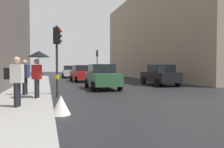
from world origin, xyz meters
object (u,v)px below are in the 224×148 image
(car_yellow_taxi, at_px, (69,71))
(pedestrian_with_grey_backpack, at_px, (24,75))
(pedestrian_with_black_backpack, at_px, (16,78))
(traffic_light_near_right, at_px, (57,48))
(car_green_estate, at_px, (102,77))
(car_white_compact, at_px, (69,72))
(warning_sign_triangle, at_px, (61,105))
(traffic_light_far_median, at_px, (97,59))
(car_red_sedan, at_px, (82,73))
(car_dark_suv, at_px, (160,75))
(pedestrian_with_umbrella, at_px, (38,61))

(car_yellow_taxi, relative_size, pedestrian_with_grey_backpack, 2.44)
(pedestrian_with_black_backpack, bearing_deg, traffic_light_near_right, 63.61)
(car_green_estate, xyz_separation_m, pedestrian_with_grey_backpack, (-4.88, -3.13, 0.29))
(car_white_compact, xyz_separation_m, warning_sign_triangle, (-2.68, -23.94, -0.55))
(traffic_light_far_median, relative_size, pedestrian_with_black_backpack, 2.25)
(car_red_sedan, distance_m, pedestrian_with_grey_backpack, 12.12)
(car_yellow_taxi, bearing_deg, pedestrian_with_grey_backpack, -100.67)
(car_yellow_taxi, xyz_separation_m, car_green_estate, (0.01, -22.72, 0.00))
(traffic_light_near_right, relative_size, car_dark_suv, 0.87)
(car_red_sedan, relative_size, pedestrian_with_grey_backpack, 2.44)
(pedestrian_with_umbrella, distance_m, warning_sign_triangle, 3.56)
(car_green_estate, bearing_deg, car_dark_suv, 13.42)
(car_red_sedan, distance_m, car_white_compact, 8.35)
(car_red_sedan, height_order, warning_sign_triangle, car_red_sedan)
(car_green_estate, bearing_deg, car_yellow_taxi, 90.03)
(traffic_light_far_median, height_order, warning_sign_triangle, traffic_light_far_median)
(pedestrian_with_grey_backpack, bearing_deg, pedestrian_with_umbrella, -60.88)
(car_yellow_taxi, bearing_deg, pedestrian_with_black_backpack, -99.34)
(pedestrian_with_black_backpack, bearing_deg, pedestrian_with_grey_backpack, 91.00)
(car_red_sedan, height_order, car_white_compact, same)
(traffic_light_near_right, bearing_deg, car_red_sedan, 74.93)
(pedestrian_with_black_backpack, bearing_deg, warning_sign_triangle, -35.27)
(traffic_light_near_right, xyz_separation_m, car_dark_suv, (8.66, 4.63, -1.67))
(car_red_sedan, relative_size, pedestrian_with_umbrella, 2.02)
(traffic_light_near_right, relative_size, car_yellow_taxi, 0.86)
(traffic_light_far_median, distance_m, pedestrian_with_umbrella, 20.17)
(car_green_estate, bearing_deg, pedestrian_with_black_backpack, -126.51)
(car_yellow_taxi, xyz_separation_m, pedestrian_with_grey_backpack, (-4.87, -25.84, 0.29))
(traffic_light_near_right, bearing_deg, traffic_light_far_median, 70.59)
(car_yellow_taxi, height_order, pedestrian_with_black_backpack, pedestrian_with_black_backpack)
(car_white_compact, relative_size, car_yellow_taxi, 0.98)
(pedestrian_with_umbrella, height_order, pedestrian_with_black_backpack, pedestrian_with_umbrella)
(car_green_estate, xyz_separation_m, pedestrian_with_umbrella, (-4.14, -4.45, 0.96))
(car_green_estate, bearing_deg, traffic_light_far_median, 78.22)
(traffic_light_near_right, distance_m, pedestrian_with_grey_backpack, 2.16)
(traffic_light_near_right, distance_m, car_red_sedan, 11.90)
(traffic_light_near_right, bearing_deg, warning_sign_triangle, -91.26)
(pedestrian_with_black_backpack, relative_size, warning_sign_triangle, 2.72)
(pedestrian_with_black_backpack, bearing_deg, car_red_sedan, 72.32)
(car_red_sedan, xyz_separation_m, pedestrian_with_black_backpack, (-4.64, -14.55, 0.29))
(car_green_estate, bearing_deg, pedestrian_with_grey_backpack, -147.37)
(car_yellow_taxi, distance_m, pedestrian_with_black_backpack, 29.63)
(warning_sign_triangle, bearing_deg, pedestrian_with_umbrella, 104.51)
(car_white_compact, height_order, warning_sign_triangle, car_white_compact)
(pedestrian_with_umbrella, relative_size, pedestrian_with_black_backpack, 1.21)
(traffic_light_near_right, relative_size, car_green_estate, 0.87)
(car_dark_suv, xyz_separation_m, pedestrian_with_grey_backpack, (-10.30, -4.42, 0.29))
(traffic_light_far_median, xyz_separation_m, warning_sign_triangle, (-6.34, -21.96, -2.42))
(car_red_sedan, xyz_separation_m, car_yellow_taxi, (0.17, 14.68, 0.00))
(car_white_compact, xyz_separation_m, pedestrian_with_black_backpack, (-4.17, -22.89, 0.29))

